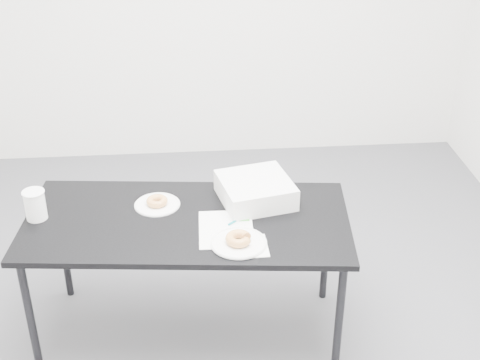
{
  "coord_description": "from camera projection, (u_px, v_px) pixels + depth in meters",
  "views": [
    {
      "loc": [
        -0.09,
        -2.72,
        2.38
      ],
      "look_at": [
        0.14,
        0.02,
        0.84
      ],
      "focal_mm": 50.0,
      "sensor_mm": 36.0,
      "label": 1
    }
  ],
  "objects": [
    {
      "name": "floor",
      "position": [
        214.0,
        321.0,
        3.54
      ],
      "size": [
        4.0,
        4.0,
        0.0
      ],
      "primitive_type": "plane",
      "color": "#515156",
      "rests_on": "ground"
    },
    {
      "name": "table",
      "position": [
        187.0,
        228.0,
        3.15
      ],
      "size": [
        1.59,
        0.86,
        0.69
      ],
      "rotation": [
        0.0,
        0.0,
        -0.1
      ],
      "color": "black",
      "rests_on": "floor"
    },
    {
      "name": "scorecard",
      "position": [
        226.0,
        229.0,
        3.05
      ],
      "size": [
        0.25,
        0.32,
        0.0
      ],
      "primitive_type": "cube",
      "rotation": [
        0.0,
        0.0,
        -0.03
      ],
      "color": "white",
      "rests_on": "table"
    },
    {
      "name": "logo_patch",
      "position": [
        244.0,
        218.0,
        3.13
      ],
      "size": [
        0.05,
        0.05,
        0.0
      ],
      "primitive_type": "cube",
      "rotation": [
        0.0,
        0.0,
        -0.03
      ],
      "color": "green",
      "rests_on": "scorecard"
    },
    {
      "name": "pen",
      "position": [
        239.0,
        219.0,
        3.12
      ],
      "size": [
        0.12,
        0.1,
        0.01
      ],
      "primitive_type": "cylinder",
      "rotation": [
        0.0,
        1.57,
        0.73
      ],
      "color": "#0B7A82",
      "rests_on": "scorecard"
    },
    {
      "name": "napkin",
      "position": [
        248.0,
        246.0,
        2.93
      ],
      "size": [
        0.18,
        0.18,
        0.0
      ],
      "primitive_type": "cube",
      "rotation": [
        0.0,
        0.0,
        0.03
      ],
      "color": "white",
      "rests_on": "table"
    },
    {
      "name": "plate_near",
      "position": [
        239.0,
        243.0,
        2.95
      ],
      "size": [
        0.25,
        0.25,
        0.01
      ],
      "primitive_type": "cylinder",
      "color": "white",
      "rests_on": "napkin"
    },
    {
      "name": "donut_near",
      "position": [
        239.0,
        239.0,
        2.93
      ],
      "size": [
        0.13,
        0.13,
        0.04
      ],
      "primitive_type": "torus",
      "rotation": [
        0.0,
        0.0,
        -0.11
      ],
      "color": "#CA7C40",
      "rests_on": "plate_near"
    },
    {
      "name": "plate_far",
      "position": [
        157.0,
        205.0,
        3.23
      ],
      "size": [
        0.22,
        0.22,
        0.01
      ],
      "primitive_type": "cylinder",
      "color": "white",
      "rests_on": "table"
    },
    {
      "name": "donut_far",
      "position": [
        157.0,
        201.0,
        3.22
      ],
      "size": [
        0.12,
        0.12,
        0.03
      ],
      "primitive_type": "torus",
      "rotation": [
        0.0,
        0.0,
        -0.21
      ],
      "color": "#CA7C40",
      "rests_on": "plate_far"
    },
    {
      "name": "coffee_cup",
      "position": [
        35.0,
        205.0,
        3.1
      ],
      "size": [
        0.1,
        0.1,
        0.15
      ],
      "primitive_type": "cylinder",
      "color": "white",
      "rests_on": "table"
    },
    {
      "name": "cup_lid",
      "position": [
        273.0,
        198.0,
        3.28
      ],
      "size": [
        0.1,
        0.1,
        0.01
      ],
      "primitive_type": "cylinder",
      "color": "white",
      "rests_on": "table"
    },
    {
      "name": "bakery_box",
      "position": [
        255.0,
        190.0,
        3.25
      ],
      "size": [
        0.4,
        0.4,
        0.11
      ],
      "primitive_type": "cube",
      "rotation": [
        0.0,
        0.0,
        0.22
      ],
      "color": "white",
      "rests_on": "table"
    }
  ]
}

